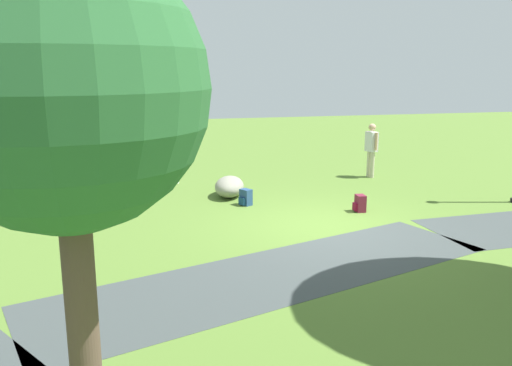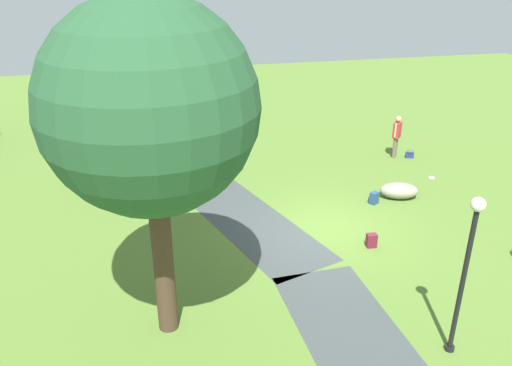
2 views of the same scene
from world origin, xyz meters
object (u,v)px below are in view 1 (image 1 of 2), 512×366
(lawn_boulder, at_px, (229,187))
(man_near_boulder, at_px, (371,146))
(woman_with_handbag, at_px, (94,155))
(backpack_by_boulder, at_px, (246,197))
(handbag_on_grass, at_px, (105,181))
(frisbee_on_grass, at_px, (175,183))
(spare_backpack_on_lawn, at_px, (360,204))
(young_tree_near_path, at_px, (65,92))

(lawn_boulder, relative_size, man_near_boulder, 0.87)
(woman_with_handbag, height_order, man_near_boulder, woman_with_handbag)
(lawn_boulder, bearing_deg, backpack_by_boulder, 102.06)
(handbag_on_grass, distance_m, frisbee_on_grass, 2.00)
(man_near_boulder, height_order, spare_backpack_on_lawn, man_near_boulder)
(man_near_boulder, xyz_separation_m, handbag_on_grass, (7.92, -0.74, -0.81))
(lawn_boulder, relative_size, woman_with_handbag, 0.84)
(woman_with_handbag, bearing_deg, young_tree_near_path, 92.26)
(man_near_boulder, relative_size, handbag_on_grass, 4.76)
(handbag_on_grass, relative_size, backpack_by_boulder, 0.87)
(woman_with_handbag, xyz_separation_m, frisbee_on_grass, (-2.21, -0.38, -0.98))
(handbag_on_grass, bearing_deg, spare_backpack_on_lawn, 143.70)
(woman_with_handbag, bearing_deg, backpack_by_boulder, 144.91)
(lawn_boulder, relative_size, spare_backpack_on_lawn, 3.57)
(handbag_on_grass, bearing_deg, lawn_boulder, 146.49)
(backpack_by_boulder, height_order, frisbee_on_grass, backpack_by_boulder)
(young_tree_near_path, relative_size, spare_backpack_on_lawn, 10.90)
(handbag_on_grass, xyz_separation_m, spare_backpack_on_lawn, (-5.91, 4.34, 0.05))
(man_near_boulder, distance_m, handbag_on_grass, 8.00)
(young_tree_near_path, xyz_separation_m, handbag_on_grass, (0.19, -10.89, -3.01))
(frisbee_on_grass, bearing_deg, backpack_by_boulder, 116.09)
(man_near_boulder, distance_m, backpack_by_boulder, 5.14)
(young_tree_near_path, relative_size, frisbee_on_grass, 19.81)
(woman_with_handbag, bearing_deg, lawn_boulder, 155.37)
(lawn_boulder, bearing_deg, frisbee_on_grass, -57.82)
(young_tree_near_path, distance_m, lawn_boulder, 9.70)
(woman_with_handbag, xyz_separation_m, handbag_on_grass, (-0.22, -0.56, -0.85))
(lawn_boulder, xyz_separation_m, handbag_on_grass, (3.22, -2.13, -0.12))
(spare_backpack_on_lawn, relative_size, frisbee_on_grass, 1.82)
(young_tree_near_path, bearing_deg, woman_with_handbag, -87.74)
(frisbee_on_grass, bearing_deg, man_near_boulder, 174.59)
(young_tree_near_path, xyz_separation_m, woman_with_handbag, (0.41, -10.33, -2.15))
(backpack_by_boulder, bearing_deg, lawn_boulder, -77.94)
(woman_with_handbag, bearing_deg, handbag_on_grass, -111.54)
(lawn_boulder, xyz_separation_m, frisbee_on_grass, (1.23, -1.96, -0.25))
(backpack_by_boulder, bearing_deg, man_near_boulder, -152.00)
(handbag_on_grass, bearing_deg, backpack_by_boulder, 137.72)
(woman_with_handbag, distance_m, frisbee_on_grass, 2.45)
(lawn_boulder, relative_size, backpack_by_boulder, 3.57)
(lawn_boulder, height_order, handbag_on_grass, lawn_boulder)
(man_near_boulder, relative_size, spare_backpack_on_lawn, 4.12)
(lawn_boulder, height_order, man_near_boulder, man_near_boulder)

